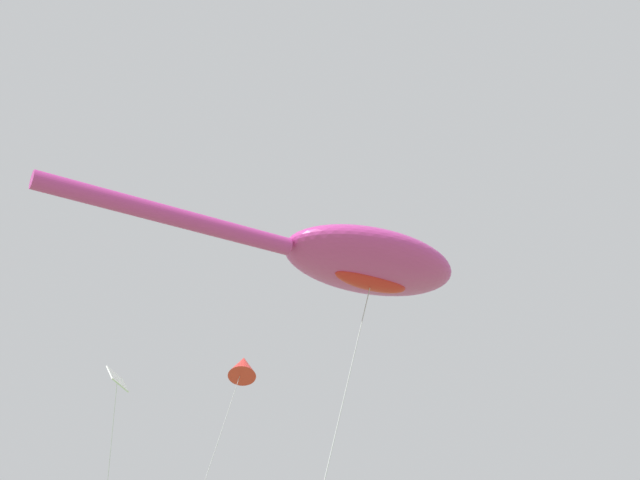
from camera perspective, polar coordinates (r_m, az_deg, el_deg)
name	(u,v)px	position (r m, az deg, el deg)	size (l,w,h in m)	color
big_show_kite	(360,260)	(22.10, 2.90, -1.49)	(12.05, 4.08, 11.91)	#CC3899
small_kite_bird_shape	(116,393)	(25.74, -14.65, -10.72)	(1.46, 3.20, 9.39)	white
small_kite_delta_white	(243,367)	(24.26, -5.66, -9.22)	(4.39, 3.62, 9.63)	red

